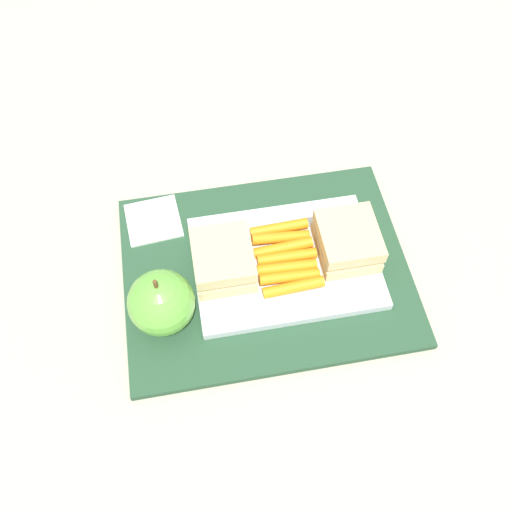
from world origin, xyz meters
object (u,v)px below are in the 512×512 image
object	(u,v)px
sandwich_half_left	(348,241)
apple	(161,303)
sandwich_half_right	(223,260)
paper_napkin	(153,221)
carrot_sticks_bundle	(286,257)
food_tray	(285,262)

from	to	relation	value
sandwich_half_left	apple	xyz separation A→B (m)	(0.23, 0.05, 0.01)
sandwich_half_left	sandwich_half_right	xyz separation A→B (m)	(0.16, 0.00, 0.00)
paper_napkin	sandwich_half_left	bearing A→B (deg)	157.67
carrot_sticks_bundle	apple	xyz separation A→B (m)	(0.16, 0.05, 0.02)
sandwich_half_left	paper_napkin	distance (m)	0.26
food_tray	paper_napkin	bearing A→B (deg)	-31.43
sandwich_half_left	paper_napkin	size ratio (longest dim) A/B	1.14
food_tray	sandwich_half_left	size ratio (longest dim) A/B	2.88
carrot_sticks_bundle	paper_napkin	bearing A→B (deg)	-31.33
food_tray	sandwich_half_right	bearing A→B (deg)	0.00
apple	paper_napkin	distance (m)	0.15
apple	food_tray	bearing A→B (deg)	-163.11
food_tray	carrot_sticks_bundle	distance (m)	0.01
carrot_sticks_bundle	paper_napkin	size ratio (longest dim) A/B	1.47
sandwich_half_right	paper_napkin	bearing A→B (deg)	-50.01
sandwich_half_left	carrot_sticks_bundle	distance (m)	0.08
food_tray	sandwich_half_right	size ratio (longest dim) A/B	2.88
food_tray	paper_napkin	size ratio (longest dim) A/B	3.29
sandwich_half_left	sandwich_half_right	distance (m)	0.16
carrot_sticks_bundle	apple	world-z (taller)	apple
paper_napkin	apple	bearing A→B (deg)	91.41
sandwich_half_left	food_tray	bearing A→B (deg)	0.00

